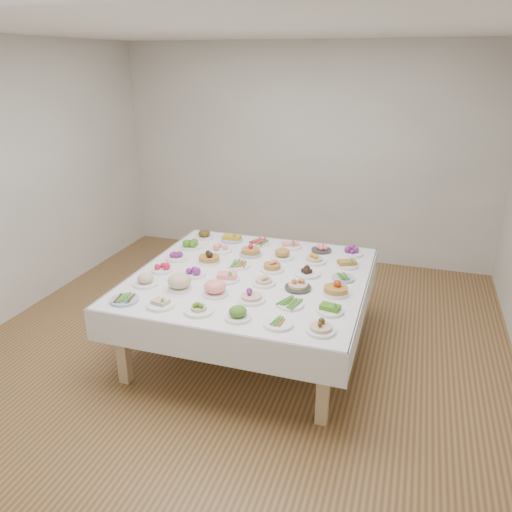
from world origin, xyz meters
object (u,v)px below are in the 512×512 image
(dish_35, at_px, (352,251))
(display_table, at_px, (251,282))
(dish_18, at_px, (177,256))
(dish_0, at_px, (125,299))

(dish_35, bearing_deg, display_table, -135.13)
(display_table, xyz_separation_m, dish_35, (0.80, 0.79, 0.11))
(dish_18, bearing_deg, display_table, -10.59)
(dish_0, xyz_separation_m, dish_18, (-0.01, 0.96, 0.01))
(display_table, xyz_separation_m, dish_0, (-0.80, -0.81, 0.09))
(dish_0, height_order, dish_35, dish_35)
(display_table, bearing_deg, dish_18, 169.41)
(display_table, bearing_deg, dish_35, 44.87)
(display_table, relative_size, dish_18, 9.36)
(dish_35, bearing_deg, dish_18, -158.21)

